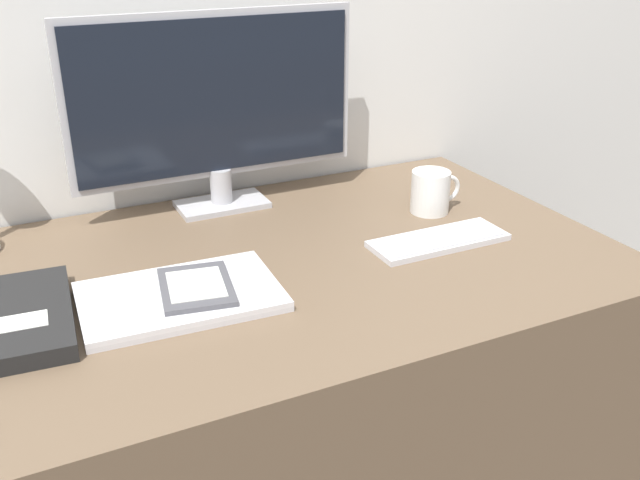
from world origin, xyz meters
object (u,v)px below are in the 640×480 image
(monitor, at_px, (214,105))
(coffee_mug, at_px, (431,192))
(notebook, at_px, (13,319))
(laptop, at_px, (180,297))
(ereader, at_px, (196,287))
(keyboard, at_px, (439,240))

(monitor, height_order, coffee_mug, monitor)
(notebook, bearing_deg, laptop, -7.25)
(laptop, xyz_separation_m, ereader, (0.03, -0.00, 0.01))
(keyboard, relative_size, ereader, 1.60)
(ereader, height_order, coffee_mug, coffee_mug)
(laptop, distance_m, notebook, 0.26)
(monitor, relative_size, laptop, 1.85)
(keyboard, height_order, ereader, ereader)
(keyboard, distance_m, ereader, 0.49)
(notebook, xyz_separation_m, coffee_mug, (0.86, 0.12, 0.03))
(ereader, distance_m, notebook, 0.29)
(keyboard, xyz_separation_m, coffee_mug, (0.08, 0.15, 0.04))
(laptop, bearing_deg, notebook, 172.75)
(laptop, height_order, coffee_mug, coffee_mug)
(keyboard, bearing_deg, monitor, 130.93)
(keyboard, relative_size, coffee_mug, 2.35)
(coffee_mug, bearing_deg, ereader, -164.74)
(monitor, xyz_separation_m, ereader, (-0.17, -0.38, -0.20))
(notebook, bearing_deg, coffee_mug, 8.02)
(keyboard, bearing_deg, notebook, 178.00)
(laptop, distance_m, ereader, 0.03)
(notebook, bearing_deg, monitor, 37.50)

